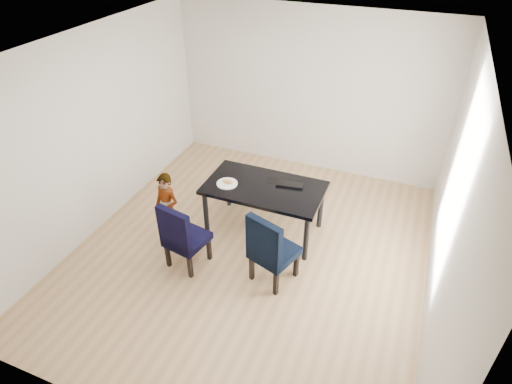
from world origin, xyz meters
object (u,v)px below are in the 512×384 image
at_px(chair_left, 187,234).
at_px(chair_right, 275,247).
at_px(plate, 227,184).
at_px(child, 167,208).
at_px(dining_table, 264,209).
at_px(laptop, 290,182).

xyz_separation_m(chair_left, chair_right, (1.12, 0.16, 0.02)).
bearing_deg(chair_right, plate, 162.75).
bearing_deg(child, dining_table, 38.74).
relative_size(child, laptop, 2.83).
relative_size(chair_right, plate, 3.54).
height_order(child, plate, child).
xyz_separation_m(child, laptop, (1.45, 0.86, 0.25)).
xyz_separation_m(chair_right, laptop, (-0.15, 1.03, 0.26)).
height_order(chair_left, laptop, chair_left).
height_order(plate, laptop, laptop).
xyz_separation_m(chair_left, plate, (0.17, 0.86, 0.28)).
bearing_deg(child, laptop, 39.78).
distance_m(plate, laptop, 0.86).
distance_m(dining_table, laptop, 0.53).
bearing_deg(chair_left, chair_right, 18.90).
xyz_separation_m(dining_table, chair_right, (0.45, -0.83, 0.13)).
bearing_deg(chair_left, plate, 89.24).
height_order(dining_table, chair_right, chair_right).
bearing_deg(dining_table, child, -150.38).
xyz_separation_m(dining_table, plate, (-0.49, -0.13, 0.38)).
relative_size(child, plate, 3.63).
height_order(child, laptop, child).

